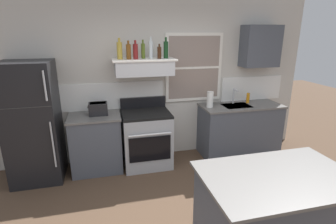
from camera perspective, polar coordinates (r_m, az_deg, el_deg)
name	(u,v)px	position (r m, az deg, el deg)	size (l,w,h in m)	color
back_wall	(158,80)	(4.48, -2.17, 6.94)	(5.40, 0.11, 2.70)	beige
refrigerator	(33,123)	(4.26, -27.28, -2.12)	(0.70, 0.72, 1.76)	black
counter_left_of_stove	(96,143)	(4.34, -15.33, -6.43)	(0.79, 0.63, 0.91)	#474C56
toaster	(98,109)	(4.17, -14.95, 0.72)	(0.30, 0.20, 0.19)	black
stove_range	(147,138)	(4.34, -4.70, -5.70)	(0.76, 0.69, 1.09)	#9EA0A5
range_hood_shelf	(144,67)	(4.13, -5.31, 9.82)	(0.96, 0.52, 0.24)	silver
bottle_champagne_gold_foil	(120,50)	(4.05, -10.49, 13.06)	(0.08, 0.08, 0.31)	#B29333
bottle_amber_wine	(129,51)	(4.04, -8.58, 12.91)	(0.07, 0.07, 0.27)	brown
bottle_red_label_wine	(136,51)	(4.04, -7.09, 12.99)	(0.07, 0.07, 0.28)	maroon
bottle_olive_oil_square	(143,51)	(4.13, -5.44, 13.15)	(0.06, 0.06, 0.28)	#4C601E
bottle_clear_tall	(151,49)	(4.14, -3.74, 13.46)	(0.06, 0.06, 0.32)	silver
bottle_brown_stout	(159,52)	(4.09, -1.89, 12.83)	(0.06, 0.06, 0.22)	#381E0F
bottle_dark_green_wine	(166,50)	(4.13, -0.46, 13.44)	(0.07, 0.07, 0.32)	#143819
counter_right_with_sink	(239,129)	(4.91, 15.22, -3.58)	(1.43, 0.63, 0.91)	#474C56
sink_faucet	(234,94)	(4.77, 14.20, 3.77)	(0.03, 0.17, 0.28)	silver
paper_towel_roll	(210,99)	(4.48, 9.13, 2.72)	(0.11, 0.11, 0.27)	white
dish_soap_bottle	(248,98)	(4.93, 17.00, 2.94)	(0.06, 0.06, 0.18)	orange
kitchen_island	(274,217)	(2.86, 22.02, -20.51)	(1.40, 0.90, 0.91)	#474C56
upper_cabinet_right	(260,46)	(4.92, 19.44, 13.35)	(0.64, 0.32, 0.70)	#474C56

